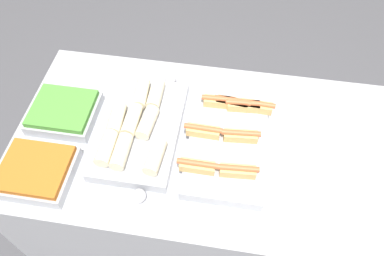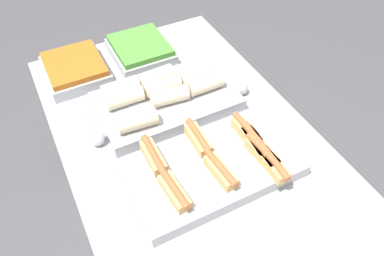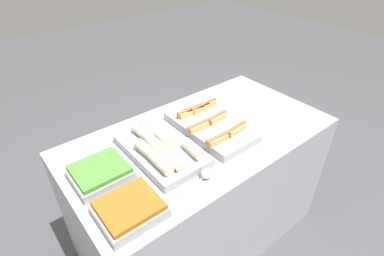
{
  "view_description": "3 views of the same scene",
  "coord_description": "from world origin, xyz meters",
  "px_view_note": "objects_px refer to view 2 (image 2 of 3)",
  "views": [
    {
      "loc": [
        0.07,
        -0.86,
        2.21
      ],
      "look_at": [
        -0.07,
        0.0,
        1.01
      ],
      "focal_mm": 35.0,
      "sensor_mm": 36.0,
      "label": 1
    },
    {
      "loc": [
        0.7,
        -0.39,
        1.94
      ],
      "look_at": [
        -0.07,
        0.0,
        1.01
      ],
      "focal_mm": 35.0,
      "sensor_mm": 36.0,
      "label": 2
    },
    {
      "loc": [
        -0.96,
        -1.1,
        1.98
      ],
      "look_at": [
        -0.07,
        0.0,
        1.01
      ],
      "focal_mm": 28.0,
      "sensor_mm": 36.0,
      "label": 3
    }
  ],
  "objects_px": {
    "tray_hotdogs": "(215,166)",
    "serving_spoon_near": "(96,137)",
    "serving_spoon_far": "(240,87)",
    "tray_side_front": "(75,69)",
    "tray_wraps": "(164,98)",
    "tray_side_back": "(141,50)"
  },
  "relations": [
    {
      "from": "tray_hotdogs",
      "to": "serving_spoon_near",
      "type": "relative_size",
      "value": 2.64
    },
    {
      "from": "serving_spoon_near",
      "to": "serving_spoon_far",
      "type": "bearing_deg",
      "value": 89.74
    },
    {
      "from": "tray_side_front",
      "to": "serving_spoon_far",
      "type": "bearing_deg",
      "value": 54.38
    },
    {
      "from": "tray_hotdogs",
      "to": "serving_spoon_near",
      "type": "bearing_deg",
      "value": -135.07
    },
    {
      "from": "tray_wraps",
      "to": "tray_side_front",
      "type": "relative_size",
      "value": 1.93
    },
    {
      "from": "tray_hotdogs",
      "to": "tray_wraps",
      "type": "bearing_deg",
      "value": -177.74
    },
    {
      "from": "tray_hotdogs",
      "to": "tray_side_back",
      "type": "distance_m",
      "value": 0.7
    },
    {
      "from": "tray_wraps",
      "to": "serving_spoon_near",
      "type": "distance_m",
      "value": 0.3
    },
    {
      "from": "tray_side_front",
      "to": "serving_spoon_near",
      "type": "height_order",
      "value": "tray_side_front"
    },
    {
      "from": "tray_hotdogs",
      "to": "serving_spoon_near",
      "type": "distance_m",
      "value": 0.43
    },
    {
      "from": "serving_spoon_near",
      "to": "tray_side_front",
      "type": "bearing_deg",
      "value": 175.05
    },
    {
      "from": "tray_hotdogs",
      "to": "tray_wraps",
      "type": "relative_size",
      "value": 1.06
    },
    {
      "from": "tray_hotdogs",
      "to": "tray_side_front",
      "type": "distance_m",
      "value": 0.75
    },
    {
      "from": "serving_spoon_near",
      "to": "serving_spoon_far",
      "type": "distance_m",
      "value": 0.59
    },
    {
      "from": "serving_spoon_near",
      "to": "tray_hotdogs",
      "type": "bearing_deg",
      "value": 44.93
    },
    {
      "from": "tray_wraps",
      "to": "tray_side_back",
      "type": "distance_m",
      "value": 0.34
    },
    {
      "from": "tray_wraps",
      "to": "serving_spoon_near",
      "type": "xyz_separation_m",
      "value": [
        0.06,
        -0.29,
        -0.02
      ]
    },
    {
      "from": "tray_side_back",
      "to": "serving_spoon_near",
      "type": "bearing_deg",
      "value": -39.41
    },
    {
      "from": "serving_spoon_near",
      "to": "serving_spoon_far",
      "type": "xyz_separation_m",
      "value": [
        0.0,
        0.59,
        -0.0
      ]
    },
    {
      "from": "tray_hotdogs",
      "to": "serving_spoon_far",
      "type": "bearing_deg",
      "value": 136.42
    },
    {
      "from": "tray_hotdogs",
      "to": "serving_spoon_far",
      "type": "distance_m",
      "value": 0.42
    },
    {
      "from": "tray_hotdogs",
      "to": "serving_spoon_far",
      "type": "relative_size",
      "value": 2.56
    }
  ]
}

